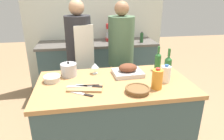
% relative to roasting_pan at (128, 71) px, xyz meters
% --- Properties ---
extents(kitchen_island, '(1.50, 0.82, 0.90)m').
position_rel_roasting_pan_xyz_m(kitchen_island, '(-0.18, -0.16, -0.49)').
color(kitchen_island, '#3D565B').
rests_on(kitchen_island, ground_plane).
extents(back_counter, '(2.00, 0.60, 0.92)m').
position_rel_roasting_pan_xyz_m(back_counter, '(-0.18, 1.43, -0.48)').
color(back_counter, '#3D565B').
rests_on(back_counter, ground_plane).
extents(back_wall, '(2.50, 0.10, 2.55)m').
position_rel_roasting_pan_xyz_m(back_wall, '(-0.18, 1.78, 0.33)').
color(back_wall, silver).
rests_on(back_wall, ground_plane).
extents(roasting_pan, '(0.32, 0.26, 0.13)m').
position_rel_roasting_pan_xyz_m(roasting_pan, '(0.00, 0.00, 0.00)').
color(roasting_pan, '#BCBCC1').
rests_on(roasting_pan, kitchen_island).
extents(wicker_basket, '(0.22, 0.22, 0.05)m').
position_rel_roasting_pan_xyz_m(wicker_basket, '(-0.01, -0.40, -0.02)').
color(wicker_basket, brown).
rests_on(wicker_basket, kitchen_island).
extents(cutting_board, '(0.34, 0.23, 0.02)m').
position_rel_roasting_pan_xyz_m(cutting_board, '(-0.46, -0.25, -0.04)').
color(cutting_board, '#AD7F51').
rests_on(cutting_board, kitchen_island).
extents(stock_pot, '(0.17, 0.17, 0.16)m').
position_rel_roasting_pan_xyz_m(stock_pot, '(-0.61, 0.08, 0.02)').
color(stock_pot, '#B7B7BC').
rests_on(stock_pot, kitchen_island).
extents(mixing_bowl, '(0.17, 0.17, 0.06)m').
position_rel_roasting_pan_xyz_m(mixing_bowl, '(-0.78, -0.04, -0.01)').
color(mixing_bowl, beige).
rests_on(mixing_bowl, kitchen_island).
extents(juice_jug, '(0.10, 0.10, 0.20)m').
position_rel_roasting_pan_xyz_m(juice_jug, '(0.18, -0.36, 0.04)').
color(juice_jug, orange).
rests_on(juice_jug, kitchen_island).
extents(milk_jug, '(0.09, 0.09, 0.18)m').
position_rel_roasting_pan_xyz_m(milk_jug, '(0.32, -0.23, 0.03)').
color(milk_jug, white).
rests_on(milk_jug, kitchen_island).
extents(wine_bottle_green, '(0.07, 0.07, 0.30)m').
position_rel_roasting_pan_xyz_m(wine_bottle_green, '(0.40, -0.11, 0.07)').
color(wine_bottle_green, '#28662D').
rests_on(wine_bottle_green, kitchen_island).
extents(wine_bottle_dark, '(0.07, 0.07, 0.27)m').
position_rel_roasting_pan_xyz_m(wine_bottle_dark, '(0.37, 0.10, 0.06)').
color(wine_bottle_dark, '#28662D').
rests_on(wine_bottle_dark, kitchen_island).
extents(wine_glass_left, '(0.08, 0.08, 0.12)m').
position_rel_roasting_pan_xyz_m(wine_glass_left, '(-0.34, 0.10, 0.04)').
color(wine_glass_left, silver).
rests_on(wine_glass_left, kitchen_island).
extents(knife_chef, '(0.30, 0.05, 0.01)m').
position_rel_roasting_pan_xyz_m(knife_chef, '(-0.47, -0.24, -0.03)').
color(knife_chef, '#B7B7BC').
rests_on(knife_chef, cutting_board).
extents(knife_paring, '(0.20, 0.15, 0.01)m').
position_rel_roasting_pan_xyz_m(knife_paring, '(-0.49, -0.36, -0.05)').
color(knife_paring, '#B7B7BC').
rests_on(knife_paring, kitchen_island).
extents(knife_bread, '(0.24, 0.10, 0.01)m').
position_rel_roasting_pan_xyz_m(knife_bread, '(-0.42, -0.25, -0.03)').
color(knife_bread, '#B7B7BC').
rests_on(knife_bread, cutting_board).
extents(stand_mixer, '(0.18, 0.14, 0.30)m').
position_rel_roasting_pan_xyz_m(stand_mixer, '(0.07, 1.52, 0.10)').
color(stand_mixer, '#B22323').
rests_on(stand_mixer, back_counter).
extents(condiment_bottle_tall, '(0.06, 0.06, 0.15)m').
position_rel_roasting_pan_xyz_m(condiment_bottle_tall, '(-0.56, 1.45, 0.05)').
color(condiment_bottle_tall, '#B28E2D').
rests_on(condiment_bottle_tall, back_counter).
extents(condiment_bottle_short, '(0.06, 0.06, 0.18)m').
position_rel_roasting_pan_xyz_m(condiment_bottle_short, '(0.56, 1.30, 0.06)').
color(condiment_bottle_short, '#234C28').
rests_on(condiment_bottle_short, back_counter).
extents(condiment_bottle_extra, '(0.05, 0.05, 0.19)m').
position_rel_roasting_pan_xyz_m(condiment_bottle_extra, '(0.18, 1.31, 0.07)').
color(condiment_bottle_extra, '#234C28').
rests_on(condiment_bottle_extra, back_counter).
extents(person_cook_aproned, '(0.35, 0.37, 1.64)m').
position_rel_roasting_pan_xyz_m(person_cook_aproned, '(-0.49, 0.66, -0.03)').
color(person_cook_aproned, beige).
rests_on(person_cook_aproned, ground_plane).
extents(person_cook_guest, '(0.35, 0.35, 1.62)m').
position_rel_roasting_pan_xyz_m(person_cook_guest, '(0.07, 0.68, -0.05)').
color(person_cook_guest, beige).
rests_on(person_cook_guest, ground_plane).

